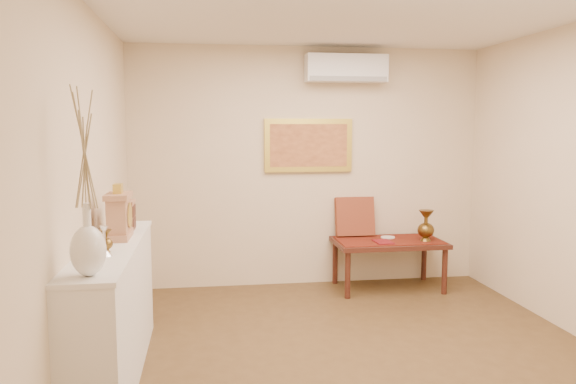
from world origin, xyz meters
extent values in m
plane|color=brown|center=(0.00, 0.00, 0.00)|extent=(4.50, 4.50, 0.00)
plane|color=silver|center=(0.00, 0.00, 2.70)|extent=(4.50, 4.50, 0.00)
cube|color=beige|center=(0.00, 2.25, 1.35)|extent=(4.00, 0.02, 2.70)
cube|color=beige|center=(0.00, -2.25, 1.35)|extent=(4.00, 0.02, 2.70)
cube|color=beige|center=(-2.00, 0.00, 1.35)|extent=(0.02, 4.50, 2.70)
cube|color=maroon|center=(0.85, 1.88, 0.55)|extent=(1.14, 0.59, 0.01)
cylinder|color=white|center=(0.88, 1.98, 0.56)|extent=(0.16, 0.16, 0.01)
cube|color=maroon|center=(0.75, 1.75, 0.56)|extent=(0.19, 0.26, 0.01)
cube|color=maroon|center=(0.53, 2.17, 0.78)|extent=(0.45, 0.19, 0.46)
cube|color=white|center=(-1.82, 0.00, 0.47)|extent=(0.35, 2.00, 0.95)
cube|color=white|center=(-1.82, 0.00, 0.96)|extent=(0.37, 2.02, 0.03)
cube|color=tan|center=(-1.80, 0.23, 1.00)|extent=(0.16, 0.36, 0.05)
cube|color=tan|center=(-1.80, 0.23, 1.16)|extent=(0.14, 0.30, 0.25)
cylinder|color=beige|center=(-1.73, 0.23, 1.16)|extent=(0.01, 0.17, 0.17)
cylinder|color=gold|center=(-1.72, 0.23, 1.16)|extent=(0.01, 0.19, 0.19)
cube|color=tan|center=(-1.80, 0.23, 1.30)|extent=(0.17, 0.34, 0.04)
cube|color=gold|center=(-1.80, 0.23, 1.35)|extent=(0.06, 0.11, 0.07)
cube|color=tan|center=(-1.81, 0.55, 1.09)|extent=(0.15, 0.20, 0.22)
cube|color=#431D14|center=(-1.73, 0.55, 1.04)|extent=(0.01, 0.17, 0.09)
cube|color=#431D14|center=(-1.73, 0.55, 1.14)|extent=(0.01, 0.17, 0.09)
cube|color=tan|center=(-1.81, 0.55, 1.21)|extent=(0.16, 0.21, 0.02)
cube|color=#431D14|center=(0.85, 1.88, 0.53)|extent=(1.20, 0.70, 0.05)
cylinder|color=#431D14|center=(0.31, 1.59, 0.25)|extent=(0.06, 0.06, 0.50)
cylinder|color=#431D14|center=(1.39, 1.59, 0.25)|extent=(0.06, 0.06, 0.50)
cylinder|color=#431D14|center=(0.31, 2.17, 0.25)|extent=(0.06, 0.06, 0.50)
cylinder|color=#431D14|center=(1.39, 2.17, 0.25)|extent=(0.06, 0.06, 0.50)
cube|color=gold|center=(0.00, 2.23, 1.60)|extent=(1.00, 0.05, 0.60)
cube|color=#C77A45|center=(0.00, 2.20, 1.60)|extent=(0.88, 0.01, 0.48)
cube|color=white|center=(0.40, 2.12, 2.45)|extent=(0.90, 0.24, 0.30)
cube|color=gray|center=(0.40, 2.00, 2.33)|extent=(0.86, 0.02, 0.05)
camera|label=1|loc=(-1.16, -4.03, 1.81)|focal=35.00mm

